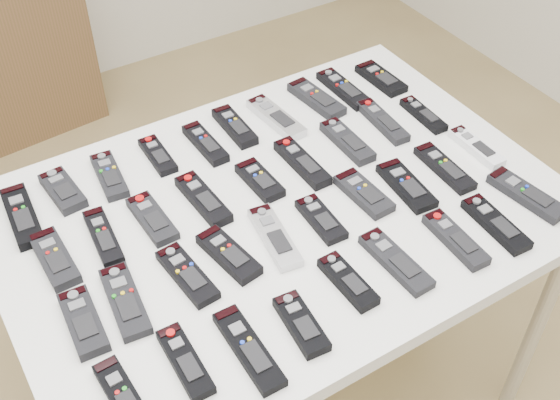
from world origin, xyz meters
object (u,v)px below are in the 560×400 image
remote_35 (456,239)px  remote_25 (364,193)px  remote_7 (316,99)px  remote_22 (229,254)px  remote_4 (205,143)px  remote_18 (423,115)px  remote_0 (22,216)px  remote_27 (445,168)px  remote_12 (152,219)px  remote_24 (321,219)px  remote_5 (235,127)px  remote_28 (476,147)px  remote_20 (125,301)px  remote_30 (185,361)px  remote_11 (103,237)px  remote_29 (124,398)px  remote_8 (343,89)px  remote_32 (301,324)px  remote_33 (348,281)px  remote_2 (109,176)px  remote_15 (302,163)px  remote_31 (249,349)px  table (280,224)px  remote_14 (260,180)px  remote_16 (347,141)px  remote_1 (63,191)px  remote_36 (496,224)px  remote_13 (203,199)px  remote_23 (275,237)px  remote_3 (158,155)px  remote_6 (276,118)px  remote_37 (527,195)px  remote_26 (406,186)px  remote_10 (55,259)px  remote_19 (83,322)px

remote_35 → remote_25: bearing=112.3°
remote_7 → remote_22: (-0.47, -0.37, 0.00)m
remote_4 → remote_18: remote_4 is taller
remote_0 → remote_18: size_ratio=1.27×
remote_25 → remote_27: size_ratio=0.87×
remote_12 → remote_24: 0.37m
remote_5 → remote_28: (0.47, -0.39, -0.00)m
remote_20 → remote_30: bearing=-71.8°
remote_11 → remote_29: size_ratio=0.99×
remote_8 → remote_11: remote_11 is taller
remote_22 → remote_18: bearing=5.2°
remote_22 → remote_8: bearing=24.8°
remote_32 → remote_33: (0.14, 0.04, -0.00)m
remote_2 → remote_29: bearing=-103.0°
remote_15 → remote_5: bearing=107.5°
remote_24 → remote_12: bearing=150.6°
remote_31 → remote_5: bearing=64.0°
table → remote_32: size_ratio=8.53×
remote_0 → remote_14: (0.51, -0.17, -0.00)m
remote_30 → remote_31: size_ratio=0.82×
remote_32 → remote_8: bearing=53.9°
remote_0 → remote_11: (0.13, -0.15, -0.00)m
remote_8 → remote_31: 0.88m
table → remote_33: size_ratio=8.30×
remote_16 → remote_31: (-0.51, -0.40, -0.00)m
remote_1 → remote_33: same height
remote_0 → remote_36: 1.04m
remote_1 → remote_18: remote_1 is taller
remote_0 → remote_32: 0.68m
remote_16 → remote_15: bearing=-175.1°
remote_7 → remote_27: bearing=-81.4°
remote_27 → remote_1: bearing=156.0°
remote_20 → remote_32: (0.26, -0.23, 0.00)m
remote_0 → remote_31: 0.62m
remote_4 → remote_29: (-0.45, -0.56, 0.00)m
remote_13 → remote_23: (0.08, -0.18, -0.00)m
remote_3 → remote_36: remote_36 is taller
remote_2 → remote_6: size_ratio=0.84×
remote_37 → remote_16: bearing=114.8°
remote_11 → remote_36: (0.75, -0.41, 0.00)m
table → remote_30: bearing=-144.0°
remote_33 → remote_4: bearing=93.0°
remote_7 → remote_22: bearing=-147.8°
remote_12 → remote_31: size_ratio=0.81×
remote_1 → remote_4: size_ratio=0.87×
remote_26 → remote_10: bearing=170.0°
remote_15 → remote_31: 0.54m
remote_36 → remote_5: bearing=120.5°
remote_19 → remote_20: (0.09, 0.01, -0.00)m
remote_18 → remote_29: bearing=-157.3°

